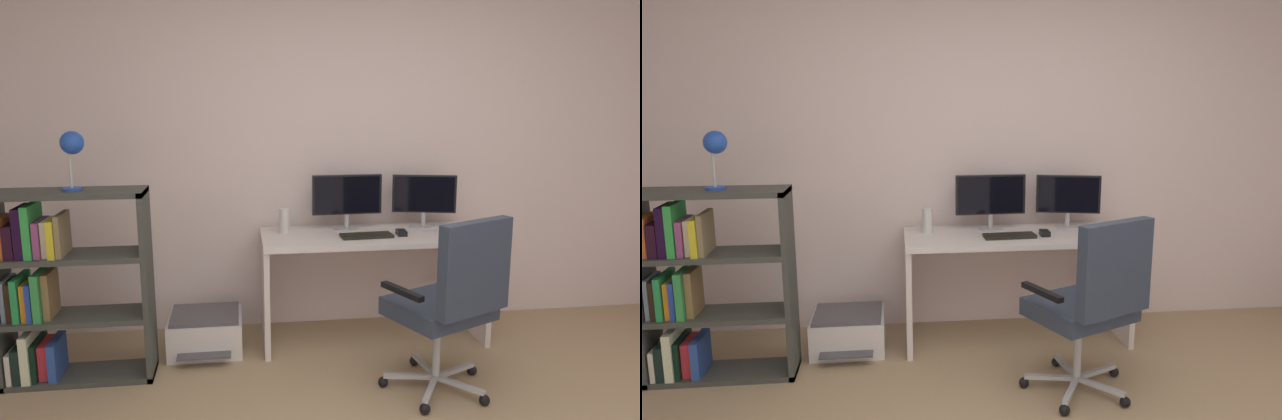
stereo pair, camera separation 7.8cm
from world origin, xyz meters
TOP-DOWN VIEW (x-y plane):
  - wall_back at (0.00, 2.26)m, footprint 5.17×0.10m
  - desk at (0.11, 1.86)m, footprint 1.50×0.60m
  - monitor_main at (-0.04, 2.00)m, footprint 0.48×0.18m
  - monitor_secondary at (0.50, 2.00)m, footprint 0.44×0.18m
  - keyboard at (0.04, 1.77)m, footprint 0.35×0.15m
  - computer_mouse at (0.29, 1.79)m, footprint 0.06×0.10m
  - desktop_speaker at (-0.48, 1.96)m, footprint 0.07×0.07m
  - office_chair at (0.36, 1.00)m, footprint 0.66×0.69m
  - bookshelf at (-1.85, 1.51)m, footprint 0.85×0.29m
  - desk_lamp at (-1.69, 1.51)m, footprint 0.14×0.13m
  - printer at (-1.02, 1.80)m, footprint 0.47×0.50m

SIDE VIEW (x-z plane):
  - printer at x=-1.02m, z-range 0.00..0.25m
  - desk at x=0.11m, z-range 0.18..0.92m
  - bookshelf at x=-1.85m, z-range -0.01..1.13m
  - office_chair at x=0.36m, z-range 0.06..1.10m
  - keyboard at x=0.04m, z-range 0.74..0.76m
  - computer_mouse at x=0.29m, z-range 0.74..0.78m
  - desktop_speaker at x=-0.48m, z-range 0.74..0.91m
  - monitor_secondary at x=0.50m, z-range 0.78..1.15m
  - monitor_main at x=-0.04m, z-range 0.78..1.16m
  - wall_back at x=0.00m, z-range 0.00..2.52m
  - desk_lamp at x=-1.69m, z-range 1.22..1.55m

